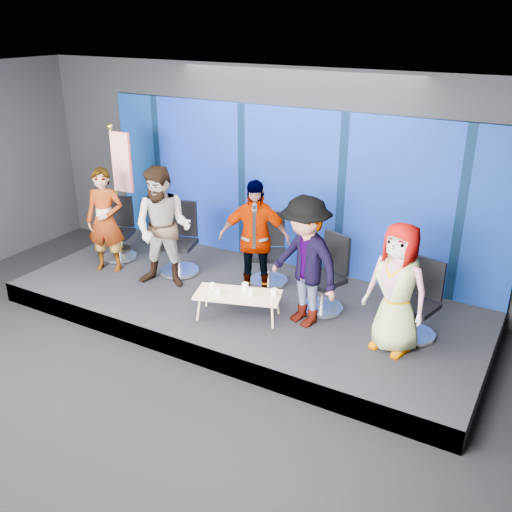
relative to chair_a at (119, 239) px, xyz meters
The scene contains 21 objects.
ground 3.84m from the chair_a, 45.74° to the right, with size 10.00×10.00×0.00m, color black.
room_walls 4.19m from the chair_a, 45.74° to the right, with size 10.02×8.02×3.51m.
riser 2.70m from the chair_a, ahead, with size 7.00×3.00×0.30m, color black.
backdrop 3.07m from the chair_a, 25.09° to the left, with size 7.00×0.08×2.60m, color #06224C.
chair_a is the anchor object (origin of this frame).
panelist_a 0.72m from the chair_a, 68.02° to the right, with size 0.62×0.41×1.71m, color black.
chair_b 1.27m from the chair_a, ahead, with size 0.81×0.81×1.16m.
panelist_b 1.56m from the chair_a, 18.72° to the right, with size 0.91×0.71×1.88m, color black.
chair_c 2.74m from the chair_a, ahead, with size 0.82×0.82×1.10m.
panelist_c 2.78m from the chair_a, ahead, with size 1.05×0.44×1.78m, color black.
chair_d 3.84m from the chair_a, ahead, with size 0.82×0.82×1.12m.
panelist_d 3.80m from the chair_a, ahead, with size 1.17×0.67×1.81m, color black.
chair_e 5.18m from the chair_a, ahead, with size 0.71×0.71×1.04m.
panelist_e 5.05m from the chair_a, ahead, with size 0.82×0.53×1.68m, color black.
coffee_table 3.00m from the chair_a, 15.44° to the right, with size 1.28×0.84×0.36m.
mug_a 2.63m from the chair_a, 18.73° to the right, with size 0.07×0.07×0.08m, color white.
mug_b 2.82m from the chair_a, 19.35° to the right, with size 0.08×0.08×0.09m, color white.
mug_c 2.99m from the chair_a, 12.67° to the right, with size 0.09×0.09×0.11m, color white.
mug_d 3.18m from the chair_a, 14.00° to the right, with size 0.09×0.09×0.10m, color white.
mug_e 3.41m from the chair_a, 10.38° to the right, with size 0.09×0.09×0.11m, color white.
flag_stand 0.88m from the chair_a, 95.62° to the left, with size 0.52×0.30×2.28m.
Camera 1 is at (3.95, -4.05, 4.22)m, focal length 40.00 mm.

